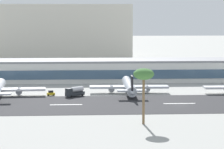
{
  "coord_description": "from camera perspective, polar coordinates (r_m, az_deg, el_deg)",
  "views": [
    {
      "loc": [
        -36.8,
        -189.48,
        32.66
      ],
      "look_at": [
        -22.34,
        38.67,
        7.41
      ],
      "focal_mm": 84.62,
      "sensor_mm": 36.0,
      "label": 1
    }
  ],
  "objects": [
    {
      "name": "ground_plane",
      "position": [
        195.76,
        7.27,
        -3.35
      ],
      "size": [
        1400.0,
        1400.0,
        0.0
      ],
      "primitive_type": "plane",
      "color": "#9E9E99"
    },
    {
      "name": "runway_strip",
      "position": [
        199.84,
        7.05,
        -3.14
      ],
      "size": [
        800.0,
        42.15,
        0.08
      ],
      "primitive_type": "cube",
      "color": "#262628",
      "rests_on": "ground_plane"
    },
    {
      "name": "runway_centreline_dash_3",
      "position": [
        196.48,
        -4.98,
        -3.27
      ],
      "size": [
        12.0,
        1.2,
        0.01
      ],
      "primitive_type": "cube",
      "color": "white",
      "rests_on": "runway_strip"
    },
    {
      "name": "runway_centreline_dash_4",
      "position": [
        199.99,
        7.29,
        -3.12
      ],
      "size": [
        12.0,
        1.2,
        0.01
      ],
      "primitive_type": "cube",
      "color": "white",
      "rests_on": "runway_strip"
    },
    {
      "name": "terminal_building",
      "position": [
        268.54,
        0.93,
        0.48
      ],
      "size": [
        141.6,
        23.63,
        10.86
      ],
      "color": "silver",
      "rests_on": "ground_plane"
    },
    {
      "name": "distant_hotel_block",
      "position": [
        416.62,
        -5.97,
        4.67
      ],
      "size": [
        116.71,
        26.74,
        42.04
      ],
      "primitive_type": "cube",
      "color": "beige",
      "rests_on": "ground_plane"
    },
    {
      "name": "airliner_black_tail_gate_1",
      "position": [
        224.46,
        1.86,
        -1.29
      ],
      "size": [
        33.77,
        45.21,
        9.43
      ],
      "rotation": [
        0.0,
        0.0,
        1.54
      ],
      "color": "silver",
      "rests_on": "ground_plane"
    },
    {
      "name": "service_baggage_tug_0",
      "position": [
        219.9,
        -6.63,
        -2.01
      ],
      "size": [
        3.49,
        2.51,
        2.2
      ],
      "rotation": [
        0.0,
        0.0,
        0.25
      ],
      "color": "gold",
      "rests_on": "ground_plane"
    },
    {
      "name": "service_fuel_truck_1",
      "position": [
        216.29,
        -4.03,
        -1.86
      ],
      "size": [
        8.14,
        7.51,
        3.95
      ],
      "rotation": [
        0.0,
        0.0,
        3.85
      ],
      "color": "#2D3338",
      "rests_on": "ground_plane"
    },
    {
      "name": "palm_tree_1",
      "position": [
        159.31,
        3.45,
        -0.12
      ],
      "size": [
        6.32,
        6.32,
        17.08
      ],
      "color": "brown",
      "rests_on": "ground_plane"
    }
  ]
}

